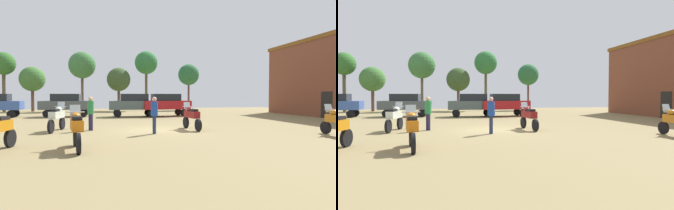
% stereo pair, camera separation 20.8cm
% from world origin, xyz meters
% --- Properties ---
extents(ground_plane, '(44.00, 52.00, 0.02)m').
position_xyz_m(ground_plane, '(0.00, 0.00, 0.01)').
color(ground_plane, olive).
extents(motorcycle_2, '(0.64, 2.25, 1.48)m').
position_xyz_m(motorcycle_2, '(1.93, -0.16, 0.75)').
color(motorcycle_2, black).
rests_on(motorcycle_2, ground).
extents(motorcycle_3, '(0.68, 2.19, 1.50)m').
position_xyz_m(motorcycle_3, '(-3.55, -4.72, 0.76)').
color(motorcycle_3, black).
rests_on(motorcycle_3, ground).
extents(motorcycle_6, '(0.70, 2.28, 1.50)m').
position_xyz_m(motorcycle_6, '(-5.05, 0.65, 0.76)').
color(motorcycle_6, black).
rests_on(motorcycle_6, ground).
extents(car_1, '(4.48, 2.28, 2.00)m').
position_xyz_m(car_1, '(2.63, 9.80, 1.19)').
color(car_1, black).
rests_on(car_1, ground).
extents(car_3, '(4.30, 1.81, 2.00)m').
position_xyz_m(car_3, '(-0.20, 9.92, 1.19)').
color(car_3, black).
rests_on(car_3, ground).
extents(car_4, '(4.40, 2.04, 2.00)m').
position_xyz_m(car_4, '(-6.00, 11.15, 1.19)').
color(car_4, black).
rests_on(car_4, ground).
extents(person_1, '(0.44, 0.44, 1.77)m').
position_xyz_m(person_1, '(-0.33, -1.40, 1.06)').
color(person_1, '#202C4F').
rests_on(person_1, ground).
extents(person_2, '(0.47, 0.47, 1.78)m').
position_xyz_m(person_2, '(-3.38, 0.60, 1.06)').
color(person_2, '#2B2348').
rests_on(person_2, ground).
extents(tree_1, '(2.74, 2.74, 5.96)m').
position_xyz_m(tree_1, '(7.94, 20.35, 4.58)').
color(tree_1, brown).
rests_on(tree_1, ground).
extents(tree_2, '(2.58, 2.58, 6.79)m').
position_xyz_m(tree_2, '(-13.95, 20.34, 5.40)').
color(tree_2, brown).
rests_on(tree_2, ground).
extents(tree_3, '(3.26, 3.26, 7.22)m').
position_xyz_m(tree_3, '(-5.46, 21.06, 5.57)').
color(tree_3, brown).
rests_on(tree_3, ground).
extents(tree_5, '(2.88, 2.88, 5.24)m').
position_xyz_m(tree_5, '(-11.01, 20.62, 3.78)').
color(tree_5, brown).
rests_on(tree_5, ground).
extents(tree_6, '(2.90, 2.90, 7.48)m').
position_xyz_m(tree_6, '(2.38, 20.52, 5.97)').
color(tree_6, brown).
rests_on(tree_6, ground).
extents(tree_7, '(2.89, 2.89, 5.29)m').
position_xyz_m(tree_7, '(-1.09, 20.21, 3.83)').
color(tree_7, brown).
rests_on(tree_7, ground).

